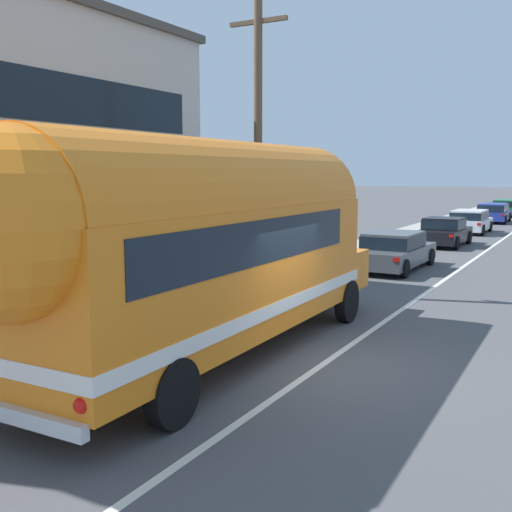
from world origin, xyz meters
name	(u,v)px	position (x,y,z in m)	size (l,w,h in m)	color
ground_plane	(322,365)	(0.00, 0.00, 0.00)	(300.00, 300.00, 0.00)	#4C4C4F
lane_markings	(406,269)	(-1.77, 12.00, 0.00)	(3.97, 80.00, 0.01)	silver
sidewalk_slab	(303,267)	(-5.03, 10.00, 0.07)	(2.36, 90.00, 0.15)	#9E9B93
utility_pole	(258,141)	(-4.37, 5.44, 4.42)	(1.80, 0.24, 8.50)	brown
painted_bus	(201,241)	(-1.91, -1.08, 2.30)	(2.68, 11.43, 4.12)	orange
car_lead	(394,249)	(-2.13, 11.63, 0.75)	(2.07, 4.80, 1.37)	#474C51
car_second	(444,231)	(-2.13, 19.95, 0.73)	(2.04, 4.29, 1.37)	black
car_third	(470,220)	(-2.15, 26.99, 0.78)	(1.99, 4.29, 1.37)	white
car_fourth	(493,212)	(-2.11, 35.76, 0.79)	(2.11, 4.53, 1.37)	navy
car_fifth	(507,207)	(-2.07, 43.00, 0.80)	(1.97, 4.85, 1.37)	#196633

